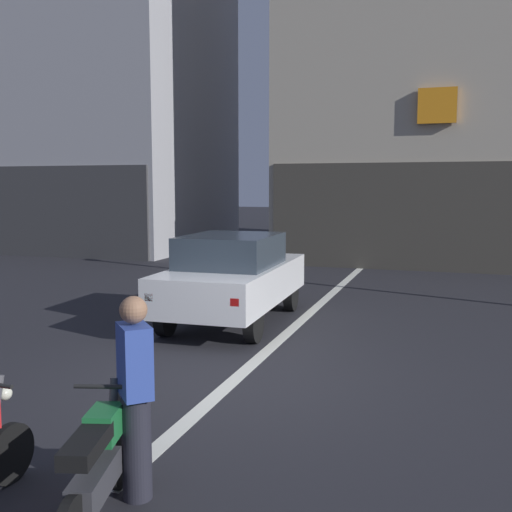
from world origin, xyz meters
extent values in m
plane|color=#232328|center=(0.00, 0.00, 0.00)|extent=(120.00, 120.00, 0.00)
cube|color=silver|center=(0.00, 6.00, 0.00)|extent=(0.20, 18.00, 0.01)
cube|color=#9E9EA3|center=(-11.08, 14.91, 9.52)|extent=(8.54, 8.35, 19.05)
cube|color=#373739|center=(-11.08, 10.69, 1.60)|extent=(8.20, 0.10, 3.20)
cube|color=#B2A893|center=(1.45, 14.91, 7.01)|extent=(8.81, 7.39, 14.02)
cube|color=#3E3A33|center=(1.45, 11.17, 1.60)|extent=(8.46, 0.10, 3.20)
cube|color=orange|center=(2.10, 11.10, 4.79)|extent=(1.08, 0.16, 1.00)
cylinder|color=black|center=(-1.97, 4.44, 0.32)|extent=(0.20, 0.64, 0.64)
cylinder|color=black|center=(-0.42, 4.48, 0.32)|extent=(0.20, 0.64, 0.64)
cylinder|color=black|center=(-1.90, 1.84, 0.32)|extent=(0.20, 0.64, 0.64)
cylinder|color=black|center=(-0.35, 1.88, 0.32)|extent=(0.20, 0.64, 0.64)
cube|color=silver|center=(-1.16, 3.16, 0.75)|extent=(1.87, 4.15, 0.66)
cube|color=#2D3842|center=(-1.16, 3.01, 1.36)|extent=(1.60, 2.01, 0.56)
cube|color=red|center=(-1.81, 1.12, 0.80)|extent=(0.14, 0.06, 0.12)
cube|color=red|center=(-0.40, 1.16, 0.80)|extent=(0.14, 0.06, 0.12)
cylinder|color=black|center=(-0.87, -3.12, 0.26)|extent=(0.09, 0.52, 0.52)
sphere|color=silver|center=(-0.88, -3.15, 0.80)|extent=(0.12, 0.12, 0.12)
cylinder|color=black|center=(0.05, -2.90, 0.26)|extent=(0.20, 0.52, 0.52)
cube|color=#38383D|center=(0.21, -3.50, 0.37)|extent=(0.39, 0.76, 0.22)
cube|color=black|center=(0.25, -3.65, 0.72)|extent=(0.37, 0.64, 0.12)
cube|color=#1E7238|center=(0.14, -3.25, 0.70)|extent=(0.31, 0.41, 0.24)
cylinder|color=#4C4C51|center=(0.09, -3.04, 0.63)|extent=(0.13, 0.25, 0.70)
cylinder|color=black|center=(0.11, -3.12, 0.95)|extent=(0.54, 0.18, 0.04)
sphere|color=silver|center=(0.05, -2.92, 0.80)|extent=(0.12, 0.12, 0.12)
cylinder|color=#23232D|center=(0.28, -3.01, 0.43)|extent=(0.24, 0.24, 0.86)
cube|color=#334CA5|center=(0.28, -3.01, 1.15)|extent=(0.41, 0.41, 0.58)
sphere|color=#9E7051|center=(0.28, -3.01, 1.56)|extent=(0.22, 0.22, 0.22)
camera|label=1|loc=(2.64, -7.10, 2.53)|focal=42.10mm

